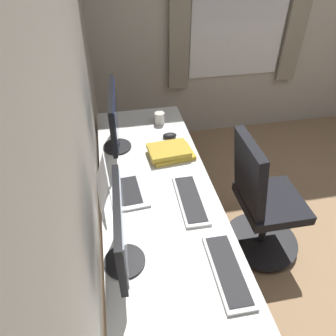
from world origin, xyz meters
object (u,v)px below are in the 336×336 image
object	(u,v)px
monitor_secondary	(121,230)
monitor_primary	(114,117)
keyboard_spare	(228,270)
mouse_main	(170,135)
laptop_leftmost	(118,188)
book_stack_near	(170,152)
office_chair	(261,204)
drawer_pedestal	(146,188)
keyboard_main	(190,199)
coffee_mug	(160,118)

from	to	relation	value
monitor_secondary	monitor_primary	bearing A→B (deg)	-1.88
keyboard_spare	mouse_main	bearing A→B (deg)	2.23
laptop_leftmost	book_stack_near	world-z (taller)	laptop_leftmost
book_stack_near	office_chair	world-z (taller)	office_chair
book_stack_near	drawer_pedestal	bearing A→B (deg)	54.70
drawer_pedestal	office_chair	xyz separation A→B (m)	(-0.44, -0.76, 0.11)
monitor_secondary	book_stack_near	bearing A→B (deg)	-25.49
keyboard_main	drawer_pedestal	bearing A→B (deg)	19.11
keyboard_main	mouse_main	distance (m)	0.68
keyboard_spare	book_stack_near	distance (m)	0.95
drawer_pedestal	monitor_primary	xyz separation A→B (m)	(0.05, 0.18, 0.63)
monitor_primary	laptop_leftmost	bearing A→B (deg)	176.81
coffee_mug	office_chair	size ratio (longest dim) A/B	0.12
drawer_pedestal	mouse_main	distance (m)	0.46
drawer_pedestal	keyboard_spare	world-z (taller)	keyboard_spare
drawer_pedestal	keyboard_main	world-z (taller)	keyboard_main
book_stack_near	coffee_mug	size ratio (longest dim) A/B	2.71
drawer_pedestal	monitor_secondary	xyz separation A→B (m)	(-0.92, 0.21, 0.62)
laptop_leftmost	keyboard_main	size ratio (longest dim) A/B	0.78
drawer_pedestal	coffee_mug	distance (m)	0.56
drawer_pedestal	book_stack_near	xyz separation A→B (m)	(-0.12, -0.17, 0.41)
book_stack_near	coffee_mug	world-z (taller)	coffee_mug
monitor_primary	laptop_leftmost	world-z (taller)	monitor_primary
keyboard_spare	keyboard_main	bearing A→B (deg)	6.62
mouse_main	keyboard_main	bearing A→B (deg)	179.05
keyboard_spare	coffee_mug	distance (m)	1.39
drawer_pedestal	monitor_primary	world-z (taller)	monitor_primary
drawer_pedestal	laptop_leftmost	world-z (taller)	laptop_leftmost
monitor_primary	monitor_secondary	world-z (taller)	monitor_primary
keyboard_spare	coffee_mug	bearing A→B (deg)	3.41
mouse_main	office_chair	distance (m)	0.82
monitor_secondary	coffee_mug	size ratio (longest dim) A/B	4.20
keyboard_main	office_chair	xyz separation A→B (m)	(0.14, -0.56, -0.28)
monitor_primary	keyboard_main	distance (m)	0.77
monitor_primary	coffee_mug	world-z (taller)	monitor_primary
monitor_secondary	coffee_mug	world-z (taller)	monitor_secondary
book_stack_near	keyboard_main	bearing A→B (deg)	-176.40
laptop_leftmost	book_stack_near	xyz separation A→B (m)	(0.32, -0.38, -0.02)
monitor_secondary	office_chair	bearing A→B (deg)	-63.35
keyboard_main	office_chair	distance (m)	0.64
laptop_leftmost	monitor_secondary	bearing A→B (deg)	179.46
laptop_leftmost	monitor_primary	bearing A→B (deg)	-3.19
laptop_leftmost	office_chair	size ratio (longest dim) A/B	0.34
monitor_secondary	office_chair	distance (m)	1.20
keyboard_main	keyboard_spare	world-z (taller)	same
drawer_pedestal	office_chair	size ratio (longest dim) A/B	0.72
drawer_pedestal	monitor_secondary	world-z (taller)	monitor_secondary
monitor_primary	book_stack_near	distance (m)	0.45
laptop_leftmost	keyboard_main	xyz separation A→B (m)	(-0.13, -0.41, -0.04)
drawer_pedestal	coffee_mug	bearing A→B (deg)	-28.13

